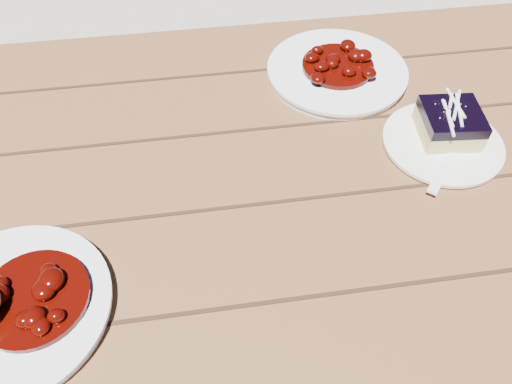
{
  "coord_description": "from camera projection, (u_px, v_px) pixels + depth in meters",
  "views": [
    {
      "loc": [
        0.2,
        -0.53,
        1.33
      ],
      "look_at": [
        0.26,
        -0.11,
        0.81
      ],
      "focal_mm": 35.0,
      "sensor_mm": 36.0,
      "label": 1
    }
  ],
  "objects": [
    {
      "name": "ground",
      "position": [
        154.0,
        365.0,
        1.34
      ],
      "size": [
        60.0,
        60.0,
        0.0
      ],
      "primitive_type": "plane",
      "color": "#A09B90",
      "rests_on": "ground"
    },
    {
      "name": "picnic_table",
      "position": [
        102.0,
        243.0,
        0.89
      ],
      "size": [
        2.0,
        1.55,
        0.75
      ],
      "color": "brown",
      "rests_on": "ground"
    },
    {
      "name": "main_plate",
      "position": [
        12.0,
        310.0,
        0.62
      ],
      "size": [
        0.24,
        0.24,
        0.02
      ],
      "primitive_type": "cylinder",
      "color": "white",
      "rests_on": "picnic_table"
    },
    {
      "name": "goulash_stew",
      "position": [
        29.0,
        292.0,
        0.6
      ],
      "size": [
        0.14,
        0.14,
        0.04
      ],
      "primitive_type": null,
      "color": "#3A0502",
      "rests_on": "main_plate"
    },
    {
      "name": "dessert_plate",
      "position": [
        442.0,
        144.0,
        0.81
      ],
      "size": [
        0.19,
        0.19,
        0.01
      ],
      "primitive_type": "cylinder",
      "color": "white",
      "rests_on": "picnic_table"
    },
    {
      "name": "blueberry_cake",
      "position": [
        450.0,
        123.0,
        0.8
      ],
      "size": [
        0.1,
        0.1,
        0.05
      ],
      "rotation": [
        0.0,
        0.0,
        -0.09
      ],
      "color": "#D7C575",
      "rests_on": "dessert_plate"
    },
    {
      "name": "fork_dessert",
      "position": [
        445.0,
        166.0,
        0.77
      ],
      "size": [
        0.12,
        0.14,
        0.0
      ],
      "primitive_type": null,
      "rotation": [
        0.0,
        0.0,
        -0.69
      ],
      "color": "white",
      "rests_on": "dessert_plate"
    },
    {
      "name": "second_plate",
      "position": [
        337.0,
        72.0,
        0.93
      ],
      "size": [
        0.25,
        0.25,
        0.02
      ],
      "primitive_type": "cylinder",
      "color": "white",
      "rests_on": "picnic_table"
    },
    {
      "name": "second_stew",
      "position": [
        339.0,
        59.0,
        0.91
      ],
      "size": [
        0.13,
        0.13,
        0.04
      ],
      "primitive_type": null,
      "color": "#3A0502",
      "rests_on": "second_plate"
    }
  ]
}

